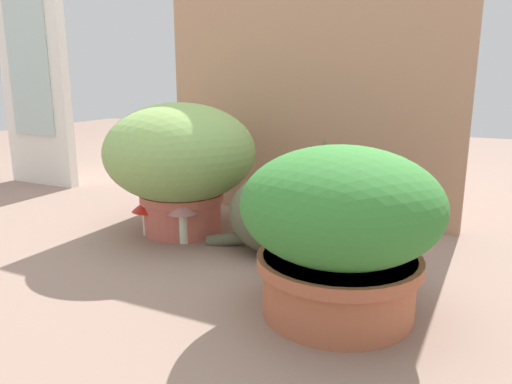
# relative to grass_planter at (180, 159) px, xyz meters

# --- Properties ---
(ground_plane) EXTENTS (6.00, 6.00, 0.00)m
(ground_plane) POSITION_rel_grass_planter_xyz_m (0.13, -0.18, -0.22)
(ground_plane) COLOR #896E60
(cardboard_backdrop) EXTENTS (0.99, 0.03, 0.77)m
(cardboard_backdrop) POSITION_rel_grass_planter_xyz_m (0.26, 0.34, 0.16)
(cardboard_backdrop) COLOR tan
(cardboard_backdrop) RESTS_ON ground
(window_panel_white) EXTENTS (0.36, 0.05, 0.93)m
(window_panel_white) POSITION_rel_grass_planter_xyz_m (-0.92, 0.28, 0.25)
(window_panel_white) COLOR white
(window_panel_white) RESTS_ON ground
(grass_planter) EXTENTS (0.44, 0.44, 0.39)m
(grass_planter) POSITION_rel_grass_planter_xyz_m (0.00, 0.00, 0.00)
(grass_planter) COLOR #C36051
(grass_planter) RESTS_ON ground
(leafy_planter) EXTENTS (0.39, 0.39, 0.34)m
(leafy_planter) POSITION_rel_grass_planter_xyz_m (0.57, -0.29, -0.04)
(leafy_planter) COLOR #AF5F3F
(leafy_planter) RESTS_ON ground
(cat) EXTENTS (0.39, 0.23, 0.32)m
(cat) POSITION_rel_grass_planter_xyz_m (0.35, -0.04, -0.10)
(cat) COLOR #585B42
(cat) RESTS_ON ground
(mushroom_ornament_red) EXTENTS (0.10, 0.10, 0.11)m
(mushroom_ornament_red) POSITION_rel_grass_planter_xyz_m (-0.07, -0.07, -0.14)
(mushroom_ornament_red) COLOR silver
(mushroom_ornament_red) RESTS_ON ground
(mushroom_ornament_pink) EXTENTS (0.09, 0.09, 0.13)m
(mushroom_ornament_pink) POSITION_rel_grass_planter_xyz_m (0.06, -0.08, -0.13)
(mushroom_ornament_pink) COLOR beige
(mushroom_ornament_pink) RESTS_ON ground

